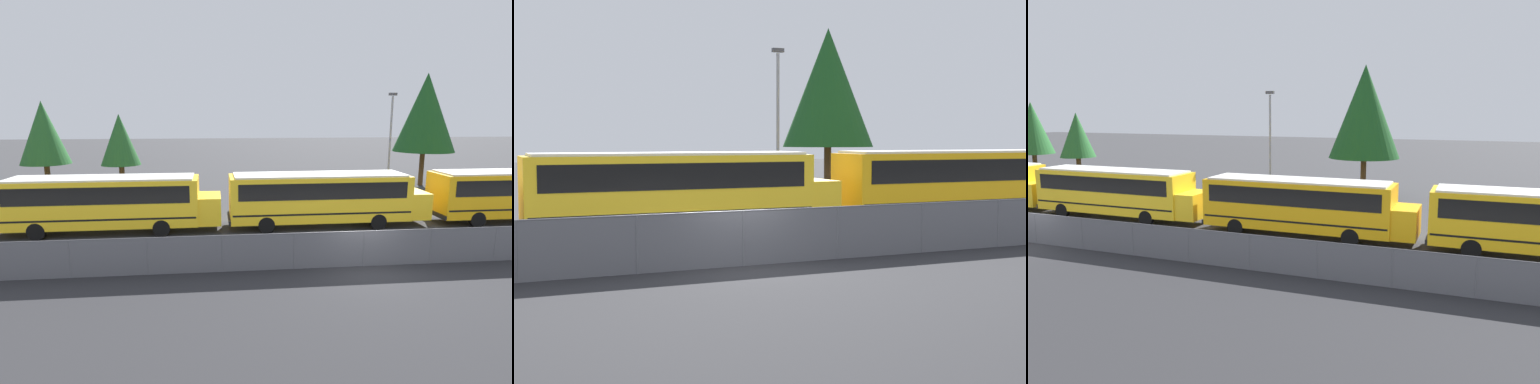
% 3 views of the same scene
% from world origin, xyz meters
% --- Properties ---
extents(ground_plane, '(200.00, 200.00, 0.00)m').
position_xyz_m(ground_plane, '(0.00, 0.00, 0.00)').
color(ground_plane, '#38383A').
extents(fence, '(98.12, 0.07, 1.61)m').
position_xyz_m(fence, '(0.00, -0.00, 0.82)').
color(fence, '#9EA0A5').
rests_on(fence, ground_plane).
extents(school_bus_3, '(11.83, 2.63, 3.15)m').
position_xyz_m(school_bus_3, '(-0.05, 6.57, 1.86)').
color(school_bus_3, yellow).
rests_on(school_bus_3, ground_plane).
extents(school_bus_4, '(11.83, 2.63, 3.15)m').
position_xyz_m(school_bus_4, '(12.46, 6.46, 1.86)').
color(school_bus_4, '#EDA80F').
rests_on(school_bus_4, ground_plane).
extents(light_pole, '(0.60, 0.24, 8.19)m').
position_xyz_m(light_pole, '(7.36, 14.17, 4.48)').
color(light_pole, gray).
rests_on(light_pole, ground_plane).
extents(tree_0, '(5.47, 5.47, 10.29)m').
position_xyz_m(tree_0, '(13.04, 19.51, 6.72)').
color(tree_0, '#51381E').
rests_on(tree_0, ground_plane).
extents(tree_2, '(3.96, 3.96, 7.66)m').
position_xyz_m(tree_2, '(-20.29, 18.79, 5.06)').
color(tree_2, '#51381E').
rests_on(tree_2, ground_plane).
extents(tree_3, '(3.23, 3.23, 6.62)m').
position_xyz_m(tree_3, '(-14.09, 18.19, 4.49)').
color(tree_3, '#51381E').
rests_on(tree_3, ground_plane).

